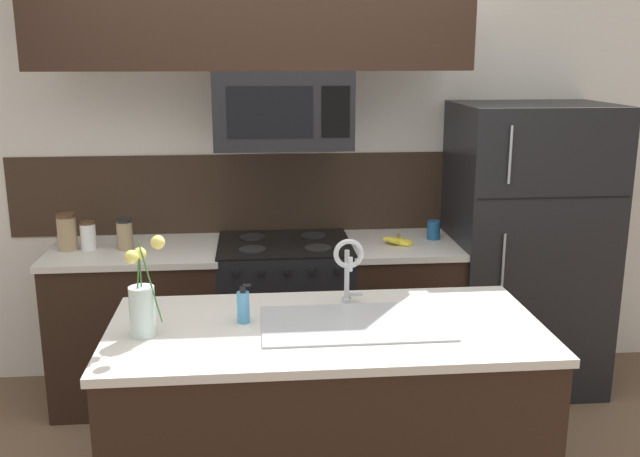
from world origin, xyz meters
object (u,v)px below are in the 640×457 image
at_px(microwave, 283,109).
at_px(storage_jar_short, 125,234).
at_px(dish_soap_bottle, 243,307).
at_px(flower_vase, 143,305).
at_px(refrigerator, 524,247).
at_px(storage_jar_medium, 88,235).
at_px(storage_jar_tall, 67,232).
at_px(coffee_tin, 434,230).
at_px(stove_range, 285,318).
at_px(banana_bunch, 399,241).
at_px(sink_faucet, 348,262).

height_order(microwave, storage_jar_short, microwave).
distance_m(dish_soap_bottle, flower_vase, 0.40).
height_order(microwave, dish_soap_bottle, microwave).
xyz_separation_m(refrigerator, storage_jar_medium, (-2.53, -0.01, 0.14)).
bearing_deg(storage_jar_tall, storage_jar_short, -3.17).
xyz_separation_m(coffee_tin, dish_soap_bottle, (-1.10, -1.24, 0.01)).
distance_m(stove_range, storage_jar_medium, 1.22).
distance_m(stove_range, storage_jar_tall, 1.33).
relative_size(refrigerator, banana_bunch, 8.99).
distance_m(storage_jar_tall, storage_jar_medium, 0.11).
bearing_deg(storage_jar_medium, microwave, -1.59).
height_order(refrigerator, storage_jar_medium, refrigerator).
distance_m(refrigerator, flower_vase, 2.43).
bearing_deg(dish_soap_bottle, flower_vase, -164.59).
distance_m(coffee_tin, sink_faucet, 1.27).
bearing_deg(dish_soap_bottle, storage_jar_medium, 126.23).
bearing_deg(banana_bunch, refrigerator, 5.95).
height_order(storage_jar_tall, storage_jar_short, storage_jar_tall).
bearing_deg(microwave, dish_soap_bottle, -100.62).
bearing_deg(stove_range, refrigerator, 0.80).
distance_m(microwave, coffee_tin, 1.14).
bearing_deg(storage_jar_short, storage_jar_tall, 176.83).
bearing_deg(storage_jar_short, sink_faucet, -42.19).
xyz_separation_m(refrigerator, flower_vase, (-2.04, -1.31, 0.18)).
xyz_separation_m(banana_bunch, dish_soap_bottle, (-0.87, -1.13, 0.05)).
xyz_separation_m(refrigerator, sink_faucet, (-1.20, -1.05, 0.26)).
distance_m(refrigerator, coffee_tin, 0.56).
bearing_deg(coffee_tin, flower_vase, -137.91).
bearing_deg(flower_vase, sink_faucet, 17.44).
relative_size(refrigerator, storage_jar_short, 9.81).
xyz_separation_m(storage_jar_medium, dish_soap_bottle, (0.88, -1.20, -0.01)).
distance_m(storage_jar_tall, storage_jar_short, 0.32).
xyz_separation_m(storage_jar_tall, dish_soap_bottle, (0.99, -1.20, -0.03)).
bearing_deg(storage_jar_tall, dish_soap_bottle, -50.34).
distance_m(microwave, banana_bunch, 1.00).
height_order(storage_jar_medium, flower_vase, flower_vase).
relative_size(stove_range, storage_jar_tall, 4.48).
xyz_separation_m(coffee_tin, flower_vase, (-1.49, -1.35, 0.07)).
xyz_separation_m(microwave, refrigerator, (1.44, 0.04, -0.83)).
bearing_deg(refrigerator, dish_soap_bottle, -143.86).
bearing_deg(dish_soap_bottle, sink_faucet, 19.13).
bearing_deg(coffee_tin, dish_soap_bottle, -131.72).
distance_m(storage_jar_short, sink_faucet, 1.52).
xyz_separation_m(storage_jar_tall, sink_faucet, (1.44, -1.04, 0.09)).
xyz_separation_m(storage_jar_short, flower_vase, (0.29, -1.28, 0.04)).
bearing_deg(flower_vase, coffee_tin, 42.09).
relative_size(storage_jar_medium, coffee_tin, 1.46).
relative_size(microwave, storage_jar_tall, 3.59).
xyz_separation_m(stove_range, flower_vase, (-0.60, -1.29, 0.57)).
xyz_separation_m(microwave, storage_jar_tall, (-1.21, 0.03, -0.67)).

